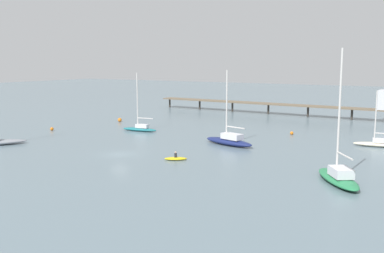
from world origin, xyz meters
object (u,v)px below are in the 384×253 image
at_px(pier, 317,102).
at_px(mooring_buoy_far, 292,133).
at_px(sailboat_cream, 377,143).
at_px(sailboat_teal, 140,127).
at_px(sailboat_green, 338,176).
at_px(dinghy_yellow, 176,158).
at_px(mooring_buoy_mid, 120,120).
at_px(sailboat_navy, 229,140).
at_px(mooring_buoy_inner, 52,129).

bearing_deg(pier, mooring_buoy_far, -83.41).
height_order(sailboat_cream, sailboat_teal, sailboat_teal).
bearing_deg(sailboat_green, pier, 107.88).
distance_m(sailboat_green, mooring_buoy_far, 31.92).
bearing_deg(dinghy_yellow, mooring_buoy_mid, 141.04).
xyz_separation_m(sailboat_cream, sailboat_navy, (-20.23, -10.74, 0.21)).
bearing_deg(mooring_buoy_inner, pier, 50.81).
bearing_deg(mooring_buoy_far, mooring_buoy_mid, -175.78).
relative_size(pier, mooring_buoy_mid, 74.40).
bearing_deg(sailboat_navy, dinghy_yellow, -96.14).
bearing_deg(mooring_buoy_far, dinghy_yellow, -103.42).
distance_m(sailboat_navy, mooring_buoy_inner, 35.84).
xyz_separation_m(sailboat_navy, mooring_buoy_inner, (-35.59, -4.25, -0.49)).
relative_size(pier, mooring_buoy_far, 102.28).
relative_size(pier, mooring_buoy_inner, 97.63).
relative_size(sailboat_green, mooring_buoy_far, 23.70).
bearing_deg(mooring_buoy_inner, sailboat_green, -9.53).
xyz_separation_m(sailboat_green, sailboat_teal, (-40.70, 17.43, -0.09)).
height_order(sailboat_cream, mooring_buoy_inner, sailboat_cream).
bearing_deg(pier, sailboat_teal, -120.86).
height_order(dinghy_yellow, mooring_buoy_mid, dinghy_yellow).
relative_size(sailboat_green, sailboat_teal, 1.33).
relative_size(sailboat_green, mooring_buoy_mid, 17.24).
distance_m(sailboat_cream, mooring_buoy_mid, 52.76).
height_order(sailboat_navy, dinghy_yellow, sailboat_navy).
xyz_separation_m(sailboat_teal, mooring_buoy_mid, (-11.83, 8.08, -0.30)).
bearing_deg(sailboat_navy, sailboat_cream, 27.98).
bearing_deg(sailboat_cream, sailboat_teal, -170.42).
relative_size(sailboat_teal, mooring_buoy_far, 17.87).
distance_m(sailboat_cream, mooring_buoy_inner, 57.79).
xyz_separation_m(sailboat_teal, dinghy_yellow, (19.27, -17.07, -0.52)).
xyz_separation_m(pier, sailboat_cream, (18.13, -31.21, -2.93)).
xyz_separation_m(pier, mooring_buoy_inner, (-37.68, -46.21, -3.21)).
distance_m(sailboat_green, sailboat_navy, 24.19).
bearing_deg(sailboat_navy, mooring_buoy_inner, -173.19).
xyz_separation_m(sailboat_navy, dinghy_yellow, (-1.42, -13.22, -0.60)).
bearing_deg(sailboat_teal, mooring_buoy_far, 22.73).
relative_size(sailboat_navy, mooring_buoy_mid, 13.96).
bearing_deg(sailboat_teal, dinghy_yellow, -41.53).
bearing_deg(sailboat_cream, pier, 120.15).
bearing_deg(sailboat_navy, sailboat_green, -34.18).
height_order(sailboat_cream, sailboat_navy, sailboat_navy).
relative_size(sailboat_cream, sailboat_green, 0.60).
distance_m(dinghy_yellow, mooring_buoy_mid, 39.99).
relative_size(sailboat_teal, dinghy_yellow, 3.36).
bearing_deg(mooring_buoy_far, pier, 96.59).
bearing_deg(mooring_buoy_inner, sailboat_navy, 6.81).
distance_m(sailboat_teal, mooring_buoy_inner, 16.96).
relative_size(pier, sailboat_cream, 7.22).
height_order(sailboat_green, sailboat_teal, sailboat_green).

